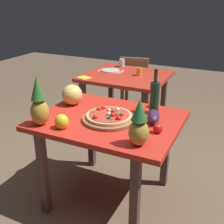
{
  "coord_description": "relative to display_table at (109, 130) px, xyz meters",
  "views": [
    {
      "loc": [
        0.91,
        -1.84,
        1.67
      ],
      "look_at": [
        0.02,
        0.01,
        0.81
      ],
      "focal_mm": 45.71,
      "sensor_mm": 36.0,
      "label": 1
    }
  ],
  "objects": [
    {
      "name": "tomato_at_corner",
      "position": [
        0.42,
        -0.08,
        0.14
      ],
      "size": [
        0.07,
        0.07,
        0.07
      ],
      "primitive_type": "sphere",
      "color": "red",
      "rests_on": "display_table"
    },
    {
      "name": "background_table",
      "position": [
        -0.38,
        1.25,
        -0.01
      ],
      "size": [
        0.98,
        0.87,
        0.76
      ],
      "color": "#4F3432",
      "rests_on": "ground_plane"
    },
    {
      "name": "dinner_plate",
      "position": [
        -0.62,
        1.32,
        0.11
      ],
      "size": [
        0.22,
        0.22,
        0.02
      ],
      "primitive_type": "cylinder",
      "color": "white",
      "rests_on": "background_table"
    },
    {
      "name": "knife_utensil",
      "position": [
        -0.48,
        1.32,
        0.11
      ],
      "size": [
        0.02,
        0.18,
        0.01
      ],
      "primitive_type": "cube",
      "rotation": [
        0.0,
        0.0,
        0.03
      ],
      "color": "silver",
      "rests_on": "background_table"
    },
    {
      "name": "bell_pepper",
      "position": [
        -0.23,
        -0.31,
        0.15
      ],
      "size": [
        0.1,
        0.1,
        0.11
      ],
      "primitive_type": "ellipsoid",
      "color": "yellow",
      "rests_on": "display_table"
    },
    {
      "name": "eggplant",
      "position": [
        0.34,
        0.08,
        0.15
      ],
      "size": [
        0.15,
        0.22,
        0.09
      ],
      "primitive_type": "ellipsoid",
      "rotation": [
        0.0,
        0.0,
        1.9
      ],
      "color": "#3C254E",
      "rests_on": "display_table"
    },
    {
      "name": "pizza",
      "position": [
        0.02,
        -0.04,
        0.14
      ],
      "size": [
        0.35,
        0.35,
        0.06
      ],
      "color": "tan",
      "rests_on": "pizza_board"
    },
    {
      "name": "napkin_folded",
      "position": [
        -0.77,
        0.91,
        0.1
      ],
      "size": [
        0.17,
        0.15,
        0.01
      ],
      "primitive_type": "cube",
      "rotation": [
        0.0,
        0.0,
        -0.28
      ],
      "color": "yellow",
      "rests_on": "background_table"
    },
    {
      "name": "pineapple_left",
      "position": [
        -0.4,
        -0.32,
        0.27
      ],
      "size": [
        0.13,
        0.13,
        0.38
      ],
      "color": "gold",
      "rests_on": "display_table"
    },
    {
      "name": "fork_utensil",
      "position": [
        -0.76,
        1.32,
        0.11
      ],
      "size": [
        0.03,
        0.18,
        0.01
      ],
      "primitive_type": "cube",
      "rotation": [
        0.0,
        0.0,
        -0.08
      ],
      "color": "silver",
      "rests_on": "background_table"
    },
    {
      "name": "melon",
      "position": [
        -0.42,
        0.13,
        0.19
      ],
      "size": [
        0.18,
        0.18,
        0.18
      ],
      "primitive_type": "sphere",
      "color": "#E8CE66",
      "rests_on": "display_table"
    },
    {
      "name": "pizza_board",
      "position": [
        0.02,
        -0.04,
        0.11
      ],
      "size": [
        0.41,
        0.41,
        0.02
      ],
      "primitive_type": "cylinder",
      "color": "#936240",
      "rests_on": "display_table"
    },
    {
      "name": "drinking_glass_water",
      "position": [
        -0.59,
        1.6,
        0.15
      ],
      "size": [
        0.07,
        0.07,
        0.1
      ],
      "primitive_type": "cylinder",
      "color": "silver",
      "rests_on": "background_table"
    },
    {
      "name": "drinking_glass_juice",
      "position": [
        -0.22,
        1.28,
        0.15
      ],
      "size": [
        0.06,
        0.06,
        0.1
      ],
      "primitive_type": "cylinder",
      "color": "orange",
      "rests_on": "background_table"
    },
    {
      "name": "pineapple_right",
      "position": [
        0.36,
        -0.3,
        0.24
      ],
      "size": [
        0.13,
        0.13,
        0.31
      ],
      "color": "#B59133",
      "rests_on": "display_table"
    },
    {
      "name": "wine_bottle",
      "position": [
        0.29,
        0.25,
        0.24
      ],
      "size": [
        0.08,
        0.08,
        0.36
      ],
      "color": "#17331F",
      "rests_on": "display_table"
    },
    {
      "name": "ground_plane",
      "position": [
        0.0,
        0.0,
        -0.66
      ],
      "size": [
        10.0,
        10.0,
        0.0
      ],
      "primitive_type": "plane",
      "color": "brown"
    },
    {
      "name": "display_table",
      "position": [
        0.0,
        0.0,
        0.0
      ],
      "size": [
        1.1,
        0.87,
        0.76
      ],
      "color": "#4F3432",
      "rests_on": "ground_plane"
    },
    {
      "name": "dining_chair",
      "position": [
        -0.51,
        1.91,
        -0.18
      ],
      "size": [
        0.47,
        0.47,
        0.85
      ],
      "rotation": [
        0.0,
        0.0,
        3.34
      ],
      "color": "#936240",
      "rests_on": "ground_plane"
    },
    {
      "name": "tomato_near_board",
      "position": [
        0.23,
        0.37,
        0.13
      ],
      "size": [
        0.06,
        0.06,
        0.06
      ],
      "primitive_type": "sphere",
      "color": "red",
      "rests_on": "display_table"
    }
  ]
}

